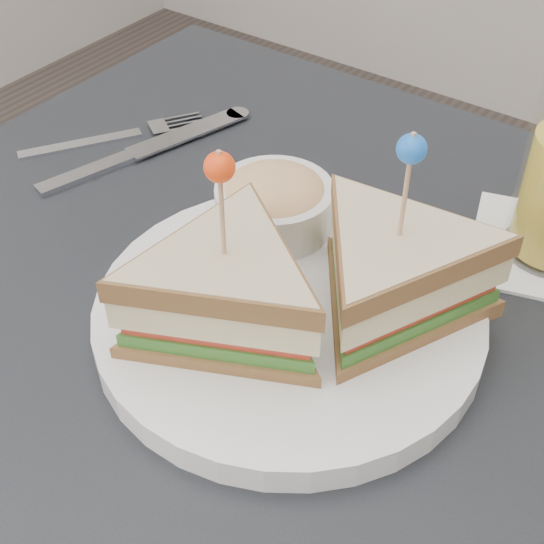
% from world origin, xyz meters
% --- Properties ---
extents(table, '(0.80, 0.80, 0.75)m').
position_xyz_m(table, '(0.00, 0.00, 0.67)').
color(table, black).
rests_on(table, ground).
extents(plate_meal, '(0.35, 0.32, 0.18)m').
position_xyz_m(plate_meal, '(0.03, 0.02, 0.80)').
color(plate_meal, white).
rests_on(plate_meal, table).
extents(cutlery_fork, '(0.12, 0.18, 0.01)m').
position_xyz_m(cutlery_fork, '(-0.27, 0.14, 0.75)').
color(cutlery_fork, silver).
rests_on(cutlery_fork, table).
extents(cutlery_knife, '(0.09, 0.24, 0.01)m').
position_xyz_m(cutlery_knife, '(-0.24, 0.12, 0.75)').
color(cutlery_knife, silver).
rests_on(cutlery_knife, table).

